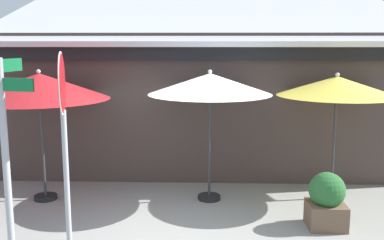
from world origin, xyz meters
name	(u,v)px	position (x,y,z in m)	size (l,w,h in m)	color
ground_plane	(184,229)	(0.00, 0.00, -0.05)	(28.00, 28.00, 0.10)	gray
cafe_building	(204,92)	(0.28, 5.04, 1.71)	(9.90, 5.86, 4.68)	#473833
street_sign_post	(5,147)	(-2.12, -1.77, 1.77)	(0.88, 0.94, 2.85)	#A8AAB2
stop_sign	(64,122)	(-1.43, -1.60, 2.05)	(0.19, 0.77, 2.93)	#A8AAB2
patio_umbrella_crimson_left	(39,87)	(-2.79, 1.24, 2.21)	(2.63, 2.63, 2.54)	black
patio_umbrella_ivory_center	(210,85)	(0.41, 1.35, 2.25)	(2.34, 2.34, 2.53)	black
patio_umbrella_mustard_right	(337,87)	(2.82, 1.51, 2.20)	(2.27, 2.27, 2.47)	black
sidewalk_planter	(327,201)	(2.35, 0.08, 0.46)	(0.61, 0.61, 0.93)	brown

